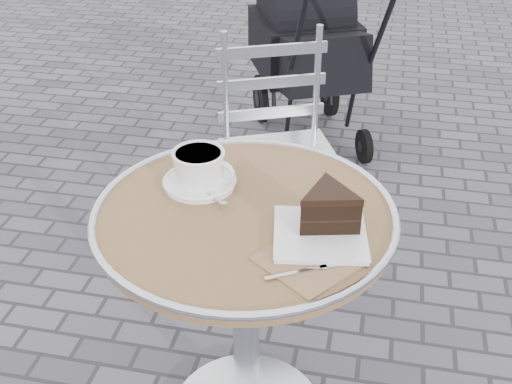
% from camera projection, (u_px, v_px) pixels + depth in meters
% --- Properties ---
extents(cafe_table, '(0.72, 0.72, 0.74)m').
position_uv_depth(cafe_table, '(245.00, 266.00, 1.58)').
color(cafe_table, silver).
rests_on(cafe_table, ground).
extents(cappuccino_set, '(0.19, 0.19, 0.09)m').
position_uv_depth(cappuccino_set, '(200.00, 171.00, 1.57)').
color(cappuccino_set, white).
rests_on(cappuccino_set, cafe_table).
extents(cake_plate_set, '(0.25, 0.34, 0.11)m').
position_uv_depth(cake_plate_set, '(327.00, 215.00, 1.40)').
color(cake_plate_set, '#8F694E').
rests_on(cake_plate_set, cafe_table).
extents(bistro_chair, '(0.52, 0.52, 0.88)m').
position_uv_depth(bistro_chair, '(276.00, 126.00, 2.29)').
color(bistro_chair, silver).
rests_on(bistro_chair, ground).
extents(baby_stroller, '(0.76, 1.01, 0.96)m').
position_uv_depth(baby_stroller, '(309.00, 57.00, 3.19)').
color(baby_stroller, black).
rests_on(baby_stroller, ground).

